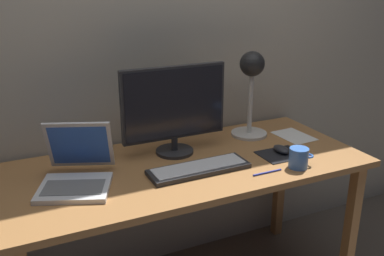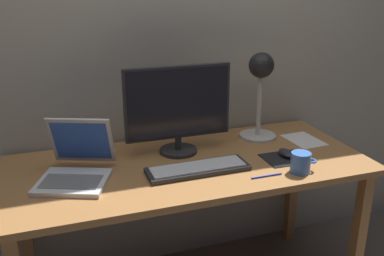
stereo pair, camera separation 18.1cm
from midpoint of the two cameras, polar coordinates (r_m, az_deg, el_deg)
The scene contains 11 objects.
back_wall at distance 2.14m, azimuth -1.45°, elevation 13.49°, with size 4.80×0.06×2.60m, color #B2A893.
desk at distance 1.95m, azimuth 2.27°, elevation -6.76°, with size 1.60×0.70×0.74m.
monitor at distance 1.95m, azimuth 0.77°, elevation 2.83°, with size 0.50×0.18×0.41m.
keyboard_main at distance 1.83m, azimuth 3.62°, elevation -5.48°, with size 0.44×0.14×0.03m.
laptop at distance 1.80m, azimuth -12.29°, elevation -4.47°, with size 0.37×0.39×0.24m.
desk_lamp at distance 2.17m, azimuth 11.49°, elevation 5.99°, with size 0.19×0.19×0.44m.
mousepad at distance 2.02m, azimuth 14.85°, elevation -3.97°, with size 0.20×0.16×0.00m, color black.
mouse at distance 2.03m, azimuth 14.92°, elevation -3.28°, with size 0.06×0.10×0.03m, color #28282B.
coffee_mug at distance 1.89m, azimuth 16.97°, elevation -4.47°, with size 0.12×0.08×0.09m.
paper_sheet_near_mouse at distance 2.27m, azimuth 16.89°, elevation -1.58°, with size 0.15×0.21×0.00m, color white.
pen at distance 1.83m, azimuth 12.71°, elevation -6.30°, with size 0.01×0.01×0.14m, color #2633A5.
Camera 2 is at (-0.56, -1.66, 1.53)m, focal length 40.12 mm.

